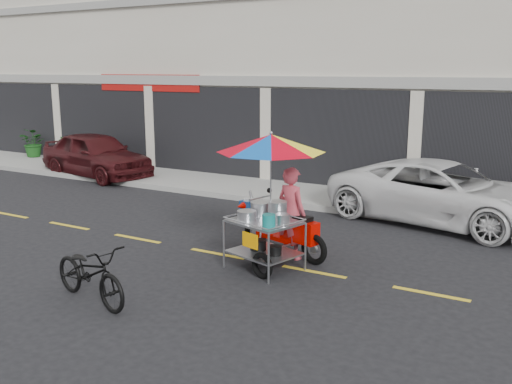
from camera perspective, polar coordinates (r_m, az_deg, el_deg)
The scene contains 9 objects.
ground at distance 10.05m, azimuth 5.80°, elevation -7.96°, with size 90.00×90.00×0.00m, color black.
sidewalk at distance 15.03m, azimuth 14.37°, elevation -1.18°, with size 45.00×3.00×0.15m, color gray.
centerline at distance 10.05m, azimuth 5.80°, elevation -7.94°, with size 42.00×0.10×0.01m, color gold.
maroon_sedan at distance 19.24m, azimuth -15.69°, elevation 3.62°, with size 1.73×4.31×1.47m, color #3A0E11.
white_pickup at distance 13.58m, azimuth 18.15°, elevation -0.08°, with size 2.34×5.08×1.41m, color silver.
plant_tall at distance 23.44m, azimuth -21.31°, elevation 4.63°, with size 0.99×0.86×1.10m, color #174716.
plant_short at distance 22.24m, azimuth -18.64°, elevation 4.16°, with size 0.49×0.49×0.88m, color #174716.
near_bicycle at distance 8.97m, azimuth -16.26°, elevation -7.77°, with size 0.61×1.76×0.92m, color black.
food_vendor_rig at distance 9.99m, azimuth 2.09°, elevation 1.10°, with size 2.40×2.38×2.44m.
Camera 1 is at (3.77, -8.65, 3.45)m, focal length 40.00 mm.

